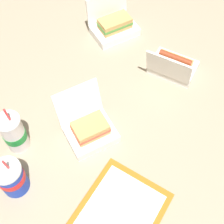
% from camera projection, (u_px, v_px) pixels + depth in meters
% --- Properties ---
extents(ground_plane, '(3.20, 3.20, 0.00)m').
position_uv_depth(ground_plane, '(98.00, 120.00, 1.25)').
color(ground_plane, gray).
extents(food_tray, '(0.40, 0.31, 0.01)m').
position_uv_depth(food_tray, '(114.00, 221.00, 1.03)').
color(food_tray, '#A56619').
rests_on(food_tray, ground_plane).
extents(clamshell_hotdog_front, '(0.19, 0.20, 0.17)m').
position_uv_depth(clamshell_hotdog_front, '(173.00, 66.00, 1.35)').
color(clamshell_hotdog_front, white).
rests_on(clamshell_hotdog_front, ground_plane).
extents(clamshell_sandwich_back, '(0.26, 0.26, 0.18)m').
position_uv_depth(clamshell_sandwich_back, '(89.00, 129.00, 1.18)').
color(clamshell_sandwich_back, white).
rests_on(clamshell_sandwich_back, ground_plane).
extents(clamshell_sandwich_left, '(0.26, 0.25, 0.18)m').
position_uv_depth(clamshell_sandwich_left, '(114.00, 26.00, 1.49)').
color(clamshell_sandwich_left, white).
rests_on(clamshell_sandwich_left, ground_plane).
extents(soda_cup_right, '(0.09, 0.09, 0.23)m').
position_uv_depth(soda_cup_right, '(14.00, 133.00, 1.12)').
color(soda_cup_right, white).
rests_on(soda_cup_right, ground_plane).
extents(soda_cup_back, '(0.10, 0.10, 0.21)m').
position_uv_depth(soda_cup_back, '(11.00, 178.00, 1.04)').
color(soda_cup_back, '#1938B7').
rests_on(soda_cup_back, ground_plane).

